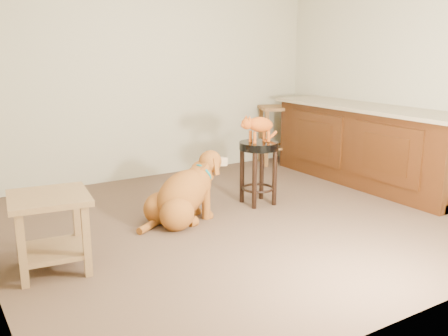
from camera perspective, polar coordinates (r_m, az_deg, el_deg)
floor at (r=4.81m, az=2.38°, el=-5.85°), size 4.50×4.00×0.01m
room_shell at (r=4.53m, az=2.60°, el=14.52°), size 4.54×4.04×2.62m
cabinet_run at (r=6.17m, az=15.90°, el=2.27°), size 0.70×2.56×0.94m
padded_stool at (r=5.16m, az=3.95°, el=0.90°), size 0.40×0.40×0.66m
wood_stool at (r=7.00m, az=5.93°, el=3.90°), size 0.57×0.57×0.81m
side_table at (r=3.86m, az=-19.21°, el=-5.74°), size 0.62×0.62×0.58m
golden_retriever at (r=4.68m, az=-4.71°, el=-3.18°), size 1.07×0.58×0.68m
tabby_kitten at (r=5.09m, az=3.90°, el=4.86°), size 0.51×0.17×0.31m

